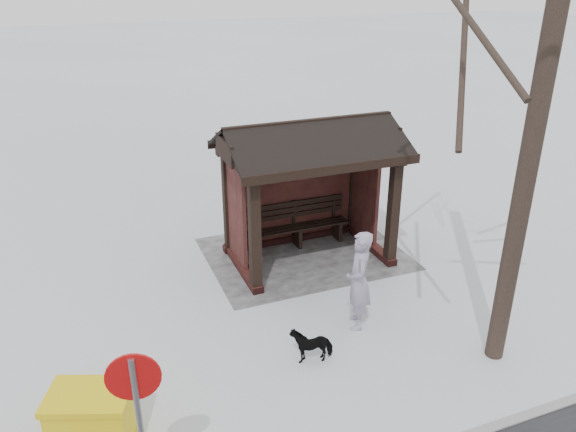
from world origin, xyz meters
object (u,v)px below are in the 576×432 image
object	(u,v)px
road_sign	(137,403)
grit_bin	(92,418)
dog	(311,343)
bus_shelter	(306,162)
pedestrian	(359,281)

from	to	relation	value
road_sign	grit_bin	bearing A→B (deg)	-58.18
dog	road_sign	bearing A→B (deg)	-47.32
road_sign	bus_shelter	bearing A→B (deg)	-117.92
grit_bin	road_sign	xyz separation A→B (m)	(-0.52, 1.35, 1.22)
dog	pedestrian	bearing A→B (deg)	125.49
pedestrian	dog	world-z (taller)	pedestrian
bus_shelter	grit_bin	world-z (taller)	bus_shelter
pedestrian	road_sign	distance (m)	4.75
grit_bin	road_sign	world-z (taller)	road_sign
bus_shelter	road_sign	size ratio (longest dim) A/B	1.59
road_sign	dog	bearing A→B (deg)	-135.66
pedestrian	road_sign	xyz separation A→B (m)	(3.99, 2.46, 0.73)
bus_shelter	grit_bin	distance (m)	6.36
bus_shelter	pedestrian	bearing A→B (deg)	85.82
pedestrian	road_sign	size ratio (longest dim) A/B	0.80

